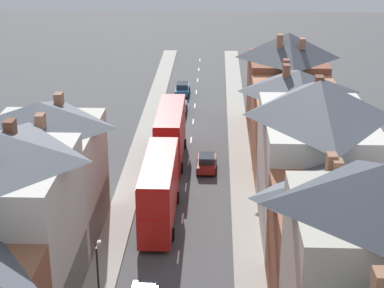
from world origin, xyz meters
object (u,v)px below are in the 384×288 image
double_decker_bus_lead (159,189)px  street_lamp (99,280)px  car_mid_black (179,107)px  car_parked_left_b (207,162)px  double_decker_bus_mid_street (170,134)px  car_near_silver (182,89)px

double_decker_bus_lead → street_lamp: 13.80m
car_mid_black → car_parked_left_b: 17.33m
car_mid_black → street_lamp: bearing=-93.4°
car_mid_black → street_lamp: street_lamp is taller
car_mid_black → car_parked_left_b: bearing=-78.0°
double_decker_bus_mid_street → car_parked_left_b: double_decker_bus_mid_street is taller
car_near_silver → street_lamp: size_ratio=0.79×
street_lamp → car_near_silver: bearing=87.1°
double_decker_bus_lead → car_near_silver: 35.24m
double_decker_bus_lead → double_decker_bus_mid_street: size_ratio=1.00×
double_decker_bus_lead → car_near_silver: size_ratio=2.49×
double_decker_bus_lead → car_mid_black: (0.01, 27.37, -2.02)m
double_decker_bus_lead → car_near_silver: (0.01, 35.18, -1.99)m
car_near_silver → car_parked_left_b: 25.03m
car_near_silver → car_parked_left_b: car_near_silver is taller
car_mid_black → street_lamp: (-2.45, -40.95, 2.44)m
car_mid_black → car_near_silver: bearing=90.0°
car_near_silver → car_parked_left_b: bearing=-81.7°
car_parked_left_b → double_decker_bus_mid_street: bearing=147.1°
car_mid_black → car_parked_left_b: size_ratio=1.16×
double_decker_bus_mid_street → car_parked_left_b: bearing=-32.9°
car_near_silver → double_decker_bus_mid_street: bearing=-90.0°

